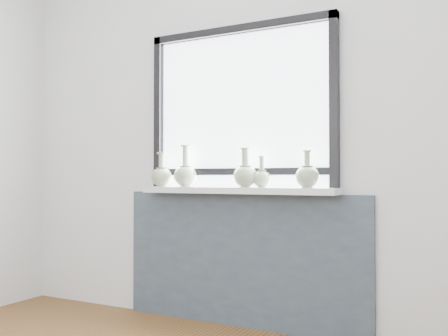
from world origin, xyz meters
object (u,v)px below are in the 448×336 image
at_px(windowsill, 236,190).
at_px(vase_b, 186,174).
at_px(vase_e, 307,175).
at_px(vase_a, 162,176).
at_px(vase_c, 245,174).
at_px(vase_d, 262,177).

height_order(windowsill, vase_b, vase_b).
bearing_deg(vase_b, vase_e, -1.10).
bearing_deg(vase_a, vase_c, -0.43).
xyz_separation_m(vase_a, vase_c, (0.64, -0.00, 0.01)).
bearing_deg(windowsill, vase_c, -12.81).
height_order(windowsill, vase_c, vase_c).
xyz_separation_m(windowsill, vase_d, (0.18, 0.01, 0.08)).
distance_m(windowsill, vase_e, 0.49).
xyz_separation_m(vase_a, vase_e, (1.04, 0.00, -0.00)).
relative_size(windowsill, vase_a, 5.59).
relative_size(vase_a, vase_d, 1.20).
height_order(vase_a, vase_b, vase_b).
distance_m(vase_c, vase_e, 0.40).
bearing_deg(vase_b, vase_c, -2.77).
height_order(vase_b, vase_e, vase_b).
height_order(vase_c, vase_e, vase_c).
bearing_deg(vase_e, vase_b, 178.90).
distance_m(vase_b, vase_e, 0.86).
bearing_deg(vase_c, windowsill, 167.19).
bearing_deg(vase_d, vase_e, -3.56).
bearing_deg(vase_a, vase_d, 1.50).
bearing_deg(windowsill, vase_a, -178.72).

